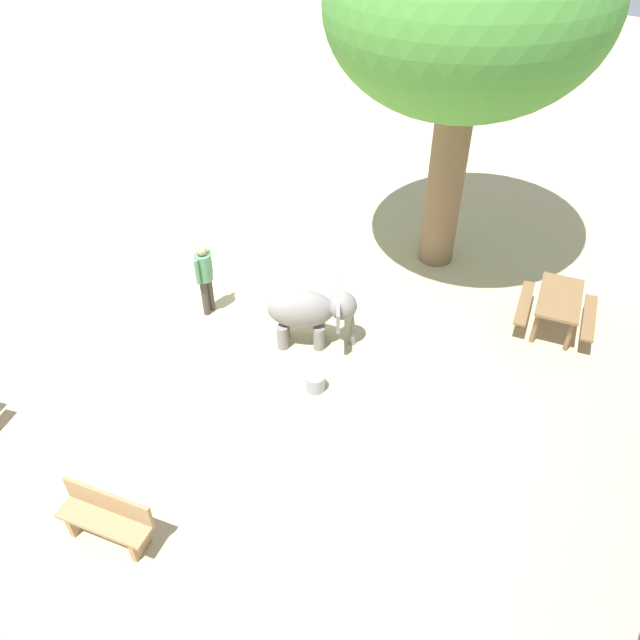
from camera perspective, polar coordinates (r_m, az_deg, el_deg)
ground_plane at (r=12.68m, az=-5.79°, el=-0.40°), size 60.00×60.00×0.00m
elephant at (r=11.72m, az=-0.90°, el=0.81°), size 1.51×1.65×1.20m
person_handler at (r=12.60m, az=-10.58°, el=4.18°), size 0.51×0.32×1.62m
shade_tree_main at (r=12.72m, az=13.67°, el=26.28°), size 5.67×5.19×7.47m
wooden_bench at (r=9.55m, az=-19.03°, el=-16.70°), size 0.71×1.45×0.88m
picnic_table_far at (r=13.05m, az=21.06°, el=1.37°), size 1.79×1.77×0.78m
feed_bucket at (r=11.17m, az=-0.46°, el=-5.75°), size 0.36×0.36×0.32m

